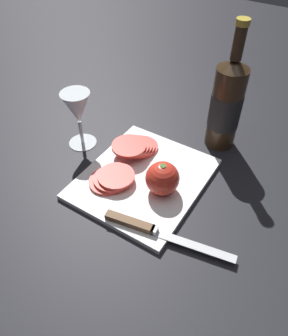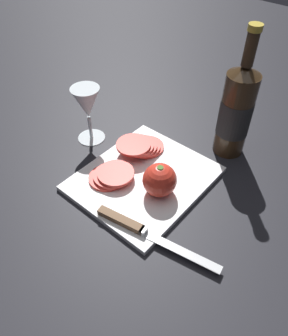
{
  "view_description": "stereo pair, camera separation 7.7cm",
  "coord_description": "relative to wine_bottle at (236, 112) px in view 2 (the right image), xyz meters",
  "views": [
    {
      "loc": [
        -0.4,
        -0.3,
        0.58
      ],
      "look_at": [
        0.06,
        -0.0,
        0.04
      ],
      "focal_mm": 35.0,
      "sensor_mm": 36.0,
      "label": 1
    },
    {
      "loc": [
        -0.36,
        -0.36,
        0.58
      ],
      "look_at": [
        0.06,
        -0.0,
        0.04
      ],
      "focal_mm": 35.0,
      "sensor_mm": 36.0,
      "label": 2
    }
  ],
  "objects": [
    {
      "name": "tomato_slice_stack_far",
      "position": [
        -0.29,
        0.15,
        -0.1
      ],
      "size": [
        0.1,
        0.1,
        0.02
      ],
      "color": "#D63D33",
      "rests_on": "cutting_board"
    },
    {
      "name": "tomato_slice_stack_near",
      "position": [
        -0.17,
        0.16,
        -0.09
      ],
      "size": [
        0.13,
        0.1,
        0.03
      ],
      "color": "#D63D33",
      "rests_on": "cutting_board"
    },
    {
      "name": "wine_glass",
      "position": [
        -0.2,
        0.32,
        -0.01
      ],
      "size": [
        0.08,
        0.08,
        0.16
      ],
      "color": "silver",
      "rests_on": "ground_plane"
    },
    {
      "name": "knife",
      "position": [
        -0.36,
        0.02,
        -0.1
      ],
      "size": [
        0.07,
        0.28,
        0.01
      ],
      "rotation": [
        0.0,
        0.0,
        4.89
      ],
      "color": "silver",
      "rests_on": "cutting_board"
    },
    {
      "name": "wine_bottle",
      "position": [
        0.0,
        0.0,
        0.0
      ],
      "size": [
        0.08,
        0.08,
        0.33
      ],
      "color": "#332314",
      "rests_on": "ground_plane"
    },
    {
      "name": "ground_plane",
      "position": [
        -0.3,
        0.1,
        -0.12
      ],
      "size": [
        3.0,
        3.0,
        0.0
      ],
      "primitive_type": "plane",
      "color": "black"
    },
    {
      "name": "whole_tomato",
      "position": [
        -0.25,
        0.04,
        -0.07
      ],
      "size": [
        0.08,
        0.08,
        0.08
      ],
      "color": "red",
      "rests_on": "cutting_board"
    },
    {
      "name": "cutting_board",
      "position": [
        -0.23,
        0.1,
        -0.11
      ],
      "size": [
        0.32,
        0.27,
        0.01
      ],
      "color": "white",
      "rests_on": "ground_plane"
    }
  ]
}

